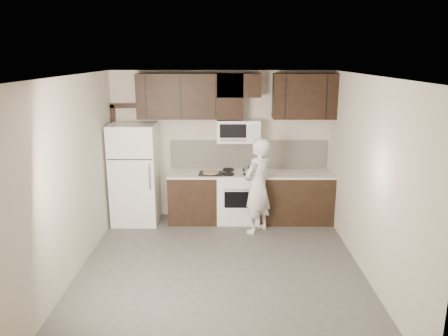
{
  "coord_description": "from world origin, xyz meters",
  "views": [
    {
      "loc": [
        0.07,
        -5.62,
        2.95
      ],
      "look_at": [
        0.05,
        0.9,
        1.27
      ],
      "focal_mm": 35.0,
      "sensor_mm": 36.0,
      "label": 1
    }
  ],
  "objects_px": {
    "refrigerator": "(135,174)",
    "microwave": "(238,131)",
    "person": "(258,186)",
    "stove": "(238,197)"
  },
  "relations": [
    {
      "from": "microwave",
      "to": "person",
      "type": "height_order",
      "value": "microwave"
    },
    {
      "from": "microwave",
      "to": "refrigerator",
      "type": "distance_m",
      "value": 2.0
    },
    {
      "from": "stove",
      "to": "person",
      "type": "distance_m",
      "value": 0.71
    },
    {
      "from": "stove",
      "to": "microwave",
      "type": "bearing_deg",
      "value": 90.1
    },
    {
      "from": "microwave",
      "to": "person",
      "type": "distance_m",
      "value": 1.1
    },
    {
      "from": "stove",
      "to": "person",
      "type": "height_order",
      "value": "person"
    },
    {
      "from": "microwave",
      "to": "person",
      "type": "relative_size",
      "value": 0.46
    },
    {
      "from": "refrigerator",
      "to": "microwave",
      "type": "bearing_deg",
      "value": 5.15
    },
    {
      "from": "stove",
      "to": "person",
      "type": "relative_size",
      "value": 0.57
    },
    {
      "from": "stove",
      "to": "microwave",
      "type": "xyz_separation_m",
      "value": [
        -0.0,
        0.12,
        1.19
      ]
    }
  ]
}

